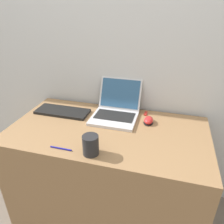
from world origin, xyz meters
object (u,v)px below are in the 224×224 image
Objects in this scene: usb_stick at (146,114)px; laptop at (116,109)px; computer_mouse at (149,120)px; external_keyboard at (63,111)px; drink_cup at (91,145)px; pen at (61,148)px.

laptop is at bearing -158.03° from usb_stick.
computer_mouse is 0.25× the size of external_keyboard.
drink_cup is 0.29× the size of external_keyboard.
drink_cup is 0.60m from usb_stick.
computer_mouse is at bearing 44.42° from pen.
external_keyboard is 0.46m from pen.
laptop is at bearing 9.06° from external_keyboard.
drink_cup is 0.19m from pen.
usb_stick is 0.69m from pen.
external_keyboard is 2.99× the size of pen.
computer_mouse is 1.67× the size of usb_stick.
computer_mouse is at bearing -74.25° from usb_stick.
external_keyboard is (-0.64, -0.02, -0.01)m from computer_mouse.
external_keyboard is 0.62m from usb_stick.
drink_cup is at bearing -92.50° from laptop.
laptop is 3.71× the size of computer_mouse.
usb_stick is at bearing 21.97° from laptop.
computer_mouse is 0.13m from usb_stick.
external_keyboard is at bearing -178.13° from computer_mouse.
laptop is at bearing 67.22° from pen.
usb_stick is 0.45× the size of pen.
drink_cup reaches higher than computer_mouse.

